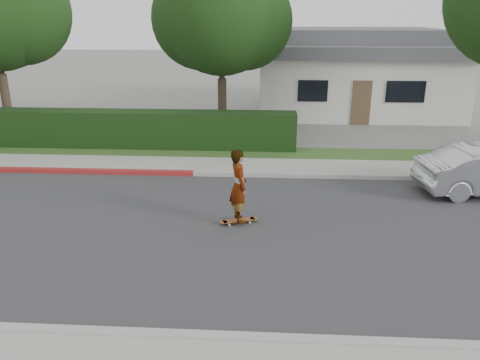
{
  "coord_description": "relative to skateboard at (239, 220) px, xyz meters",
  "views": [
    {
      "loc": [
        3.39,
        -10.34,
        5.04
      ],
      "look_at": [
        2.72,
        0.96,
        1.0
      ],
      "focal_mm": 35.0,
      "sensor_mm": 36.0,
      "label": 1
    }
  ],
  "objects": [
    {
      "name": "hedge",
      "position": [
        -5.72,
        6.74,
        0.66
      ],
      "size": [
        15.0,
        1.0,
        1.5
      ],
      "primitive_type": "cube",
      "color": "black",
      "rests_on": "ground"
    },
    {
      "name": "house",
      "position": [
        5.28,
        15.54,
        2.01
      ],
      "size": [
        10.6,
        8.6,
        4.3
      ],
      "color": "beige",
      "rests_on": "ground"
    },
    {
      "name": "skateboarder",
      "position": [
        0.0,
        0.0,
        0.94
      ],
      "size": [
        0.63,
        0.78,
        1.85
      ],
      "primitive_type": "imported",
      "rotation": [
        0.0,
        0.0,
        1.89
      ],
      "color": "white",
      "rests_on": "skateboard"
    },
    {
      "name": "tree_center",
      "position": [
        -1.23,
        8.73,
        4.82
      ],
      "size": [
        5.66,
        4.84,
        7.44
      ],
      "color": "#33261C",
      "rests_on": "ground"
    },
    {
      "name": "skateboard",
      "position": [
        0.0,
        0.0,
        0.0
      ],
      "size": [
        1.02,
        0.54,
        0.09
      ],
      "rotation": [
        0.0,
        0.0,
        0.36
      ],
      "color": "gold",
      "rests_on": "ground"
    },
    {
      "name": "ground",
      "position": [
        -2.72,
        -0.46,
        -0.09
      ],
      "size": [
        120.0,
        120.0,
        0.0
      ],
      "primitive_type": "plane",
      "color": "slate",
      "rests_on": "ground"
    },
    {
      "name": "road",
      "position": [
        -2.72,
        -0.46,
        -0.08
      ],
      "size": [
        60.0,
        8.0,
        0.01
      ],
      "primitive_type": "cube",
      "color": "#2D2D30",
      "rests_on": "ground"
    },
    {
      "name": "curb_red_section",
      "position": [
        -7.72,
        3.64,
        -0.01
      ],
      "size": [
        12.0,
        0.21,
        0.15
      ],
      "primitive_type": "cube",
      "color": "maroon",
      "rests_on": "ground"
    },
    {
      "name": "planting_strip",
      "position": [
        -2.72,
        6.14,
        -0.04
      ],
      "size": [
        60.0,
        1.6,
        0.1
      ],
      "primitive_type": "cube",
      "color": "#2D4C1E",
      "rests_on": "ground"
    },
    {
      "name": "sidewalk_far",
      "position": [
        -2.72,
        4.54,
        -0.03
      ],
      "size": [
        60.0,
        1.6,
        0.12
      ],
      "primitive_type": "cube",
      "color": "gray",
      "rests_on": "ground"
    },
    {
      "name": "curb_far",
      "position": [
        -2.72,
        3.64,
        -0.01
      ],
      "size": [
        60.0,
        0.2,
        0.15
      ],
      "primitive_type": "cube",
      "color": "#9E9E99",
      "rests_on": "ground"
    },
    {
      "name": "curb_near",
      "position": [
        -2.72,
        -4.56,
        -0.01
      ],
      "size": [
        60.0,
        0.2,
        0.15
      ],
      "primitive_type": "cube",
      "color": "#9E9E99",
      "rests_on": "ground"
    }
  ]
}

